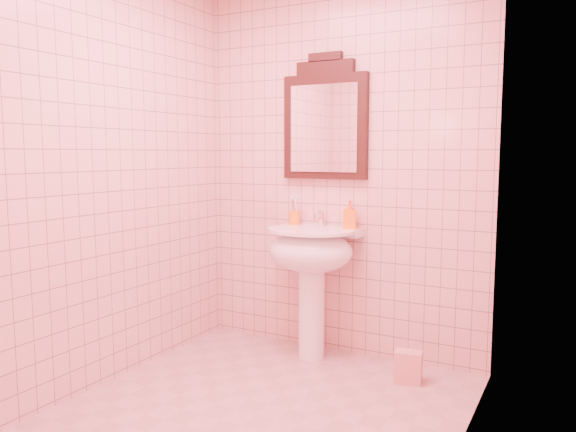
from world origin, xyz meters
The scene contains 8 objects.
floor centered at (0.00, 0.00, 0.00)m, with size 2.20×2.20×0.00m, color tan.
back_wall centered at (0.00, 1.10, 1.25)m, with size 2.00×0.02×2.50m, color #DDAD9A.
pedestal_sink centered at (-0.10, 0.87, 0.66)m, with size 0.58×0.58×0.86m.
faucet centered at (-0.10, 1.01, 0.92)m, with size 0.04×0.16×0.11m.
mirror centered at (-0.10, 1.07, 1.56)m, with size 0.60×0.06×0.83m.
toothbrush_cup centered at (-0.31, 1.02, 0.91)m, with size 0.08×0.08×0.18m.
soap_dispenser centered at (0.11, 1.01, 0.96)m, with size 0.08×0.09×0.19m, color orange.
towel centered at (0.58, 0.77, 0.10)m, with size 0.16×0.10×0.19m, color pink.
Camera 1 is at (1.46, -2.38, 1.35)m, focal length 35.00 mm.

